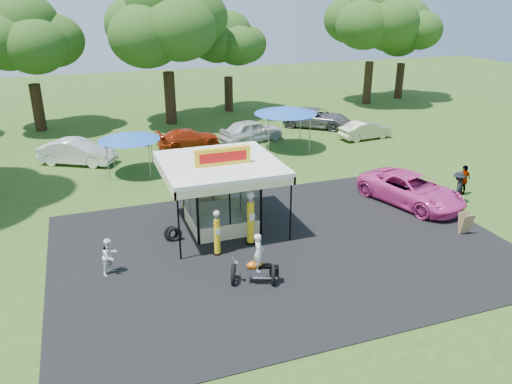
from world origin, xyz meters
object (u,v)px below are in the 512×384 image
spectator_west (110,256)px  gas_pump_right (251,219)px  bg_car_d (317,118)px  bg_car_c (252,131)px  gas_station_kiosk (221,193)px  motorcycle (257,264)px  bg_car_e (365,130)px  spectator_east_b (464,180)px  tent_east (286,110)px  gas_pump_left (217,234)px  bg_car_a (77,152)px  spectator_east_a (458,187)px  bg_car_b (188,138)px  a_frame_sign (465,224)px  kiosk_car (210,201)px  pink_sedan (411,189)px  tent_west (129,137)px

spectator_west → gas_pump_right: bearing=-38.4°
bg_car_d → bg_car_c: bearing=147.0°
gas_station_kiosk → motorcycle: size_ratio=2.42×
motorcycle → bg_car_e: (15.16, 16.95, -0.18)m
spectator_east_b → tent_east: bearing=-76.1°
motorcycle → tent_east: tent_east is taller
gas_pump_left → bg_car_a: (-5.41, 15.28, -0.19)m
gas_pump_left → spectator_east_b: bearing=7.9°
spectator_west → spectator_east_a: 18.43m
bg_car_d → tent_east: size_ratio=1.27×
spectator_east_b → spectator_west: bearing=-6.8°
bg_car_b → tent_east: 7.50m
bg_car_a → bg_car_c: 12.83m
a_frame_sign → gas_pump_right: bearing=169.4°
a_frame_sign → bg_car_a: bg_car_a is taller
bg_car_a → spectator_east_b: bearing=-93.9°
kiosk_car → pink_sedan: size_ratio=0.48×
gas_pump_left → bg_car_e: gas_pump_left is taller
spectator_east_b → bg_car_b: 19.28m
tent_east → gas_pump_right: bearing=-118.7°
gas_pump_right → bg_car_b: size_ratio=0.56×
bg_car_b → tent_east: bearing=-120.1°
tent_east → spectator_east_b: bearing=-63.0°
kiosk_car → bg_car_b: bearing=-7.3°
spectator_east_a → spectator_west: bearing=-35.9°
pink_sedan → spectator_west: 16.05m
pink_sedan → tent_west: bearing=127.3°
a_frame_sign → gas_station_kiosk: bearing=160.0°
motorcycle → bg_car_a: 19.09m
a_frame_sign → gas_pump_left: bearing=173.6°
spectator_east_a → bg_car_b: size_ratio=0.38×
spectator_east_b → bg_car_d: (-0.95, 16.78, -0.08)m
bg_car_d → bg_car_a: bearing=138.2°
gas_station_kiosk → pink_sedan: size_ratio=0.91×
tent_west → tent_east: 11.41m
pink_sedan → bg_car_b: pink_sedan is taller
spectator_east_b → bg_car_b: bearing=-62.4°
bg_car_c → bg_car_e: 8.95m
bg_car_b → bg_car_c: (4.91, -0.18, 0.18)m
kiosk_car → spectator_east_b: (14.08, -2.74, 0.40)m
bg_car_a → bg_car_c: bearing=-55.4°
motorcycle → bg_car_b: 19.53m
kiosk_car → spectator_west: (-5.45, -4.89, 0.31)m
spectator_east_b → bg_car_d: size_ratio=0.30×
gas_station_kiosk → gas_pump_left: bearing=-109.7°
gas_pump_left → bg_car_e: size_ratio=0.51×
motorcycle → kiosk_car: motorcycle is taller
spectator_west → spectator_east_b: bearing=-37.0°
gas_station_kiosk → kiosk_car: size_ratio=1.92×
gas_pump_right → bg_car_a: gas_pump_right is taller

